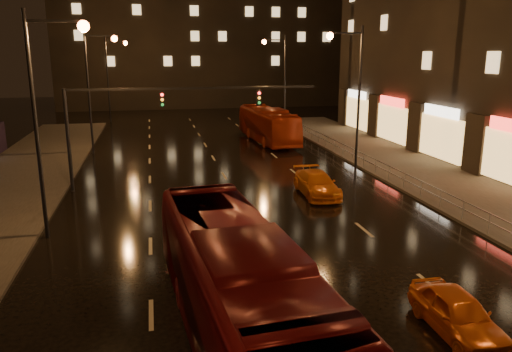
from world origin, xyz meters
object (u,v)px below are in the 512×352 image
(bus_curb, at_px, (268,125))
(taxi_far, at_px, (317,184))
(taxi_near, at_px, (458,313))
(bus_red, at_px, (237,286))

(bus_curb, relative_size, taxi_far, 2.42)
(bus_curb, relative_size, taxi_near, 3.00)
(bus_curb, bearing_deg, taxi_near, -97.62)
(taxi_near, bearing_deg, bus_curb, 87.73)
(bus_curb, xyz_separation_m, taxi_far, (-1.32, -18.38, -0.91))
(taxi_near, distance_m, taxi_far, 15.20)
(taxi_near, relative_size, taxi_far, 0.81)
(taxi_far, bearing_deg, bus_curb, 87.02)
(taxi_near, xyz_separation_m, taxi_far, (0.68, 15.19, 0.04))
(bus_red, height_order, taxi_far, bus_red)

